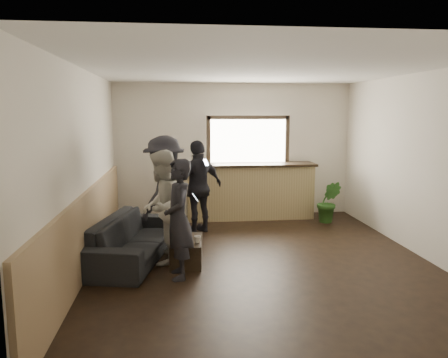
{
  "coord_description": "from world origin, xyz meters",
  "views": [
    {
      "loc": [
        -1.22,
        -6.18,
        2.19
      ],
      "look_at": [
        -0.49,
        0.4,
        1.18
      ],
      "focal_mm": 35.0,
      "sensor_mm": 36.0,
      "label": 1
    }
  ],
  "objects": [
    {
      "name": "ground",
      "position": [
        0.0,
        0.0,
        0.0
      ],
      "size": [
        5.0,
        6.0,
        0.01
      ],
      "primitive_type": "cube",
      "color": "black"
    },
    {
      "name": "room_shell",
      "position": [
        -0.74,
        0.0,
        1.47
      ],
      "size": [
        5.01,
        6.01,
        2.8
      ],
      "color": "silver",
      "rests_on": "ground"
    },
    {
      "name": "bar_counter",
      "position": [
        0.3,
        2.7,
        0.64
      ],
      "size": [
        2.7,
        0.68,
        2.13
      ],
      "color": "#9E8656",
      "rests_on": "ground"
    },
    {
      "name": "sofa",
      "position": [
        -1.88,
        0.28,
        0.32
      ],
      "size": [
        1.31,
        2.32,
        0.64
      ],
      "primitive_type": "imported",
      "rotation": [
        0.0,
        0.0,
        1.35
      ],
      "color": "black",
      "rests_on": "ground"
    },
    {
      "name": "coffee_table",
      "position": [
        -1.08,
        0.01,
        0.18
      ],
      "size": [
        0.51,
        0.83,
        0.35
      ],
      "primitive_type": "cube",
      "rotation": [
        0.0,
        0.0,
        -0.08
      ],
      "color": "black",
      "rests_on": "ground"
    },
    {
      "name": "cup_a",
      "position": [
        -1.2,
        0.23,
        0.4
      ],
      "size": [
        0.14,
        0.14,
        0.09
      ],
      "primitive_type": "imported",
      "rotation": [
        0.0,
        0.0,
        2.93
      ],
      "color": "silver",
      "rests_on": "coffee_table"
    },
    {
      "name": "cup_b",
      "position": [
        -0.94,
        -0.16,
        0.4
      ],
      "size": [
        0.13,
        0.13,
        0.1
      ],
      "primitive_type": "imported",
      "rotation": [
        0.0,
        0.0,
        1.89
      ],
      "color": "silver",
      "rests_on": "coffee_table"
    },
    {
      "name": "potted_plant",
      "position": [
        1.81,
        2.1,
        0.42
      ],
      "size": [
        0.55,
        0.5,
        0.84
      ],
      "primitive_type": "imported",
      "rotation": [
        0.0,
        0.0,
        -0.3
      ],
      "color": "#2D6623",
      "rests_on": "ground"
    },
    {
      "name": "person_a",
      "position": [
        -1.2,
        -0.54,
        0.8
      ],
      "size": [
        0.49,
        0.62,
        1.6
      ],
      "rotation": [
        0.0,
        0.0,
        -1.48
      ],
      "color": "black",
      "rests_on": "ground"
    },
    {
      "name": "person_b",
      "position": [
        -1.43,
        0.09,
        0.83
      ],
      "size": [
        0.76,
        0.9,
        1.66
      ],
      "rotation": [
        0.0,
        0.0,
        -1.75
      ],
      "color": "beige",
      "rests_on": "ground"
    },
    {
      "name": "person_c",
      "position": [
        -1.41,
        0.82,
        0.92
      ],
      "size": [
        1.14,
        1.36,
        1.83
      ],
      "rotation": [
        0.0,
        0.0,
        -2.04
      ],
      "color": "black",
      "rests_on": "ground"
    },
    {
      "name": "person_d",
      "position": [
        -0.81,
        1.67,
        0.85
      ],
      "size": [
        1.06,
        0.89,
        1.7
      ],
      "rotation": [
        0.0,
        0.0,
        -2.57
      ],
      "color": "black",
      "rests_on": "ground"
    }
  ]
}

